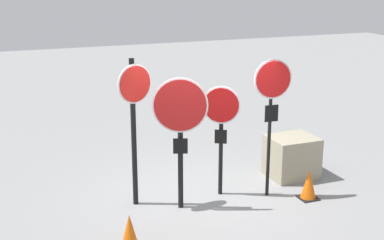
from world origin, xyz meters
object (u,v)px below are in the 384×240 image
at_px(stop_sign_0, 134,110).
at_px(stop_sign_1, 180,120).
at_px(stop_sign_3, 272,97).
at_px(traffic_cone_0, 130,233).
at_px(traffic_cone_1, 309,184).
at_px(stop_sign_2, 221,120).
at_px(storage_crate, 292,157).

height_order(stop_sign_0, stop_sign_1, stop_sign_0).
bearing_deg(stop_sign_3, traffic_cone_0, -156.41).
distance_m(stop_sign_1, stop_sign_3, 1.69).
height_order(traffic_cone_0, traffic_cone_1, traffic_cone_0).
bearing_deg(stop_sign_0, stop_sign_2, -25.81).
bearing_deg(storage_crate, stop_sign_1, -166.98).
bearing_deg(stop_sign_3, traffic_cone_1, -25.94).
bearing_deg(traffic_cone_1, stop_sign_1, 168.70).
bearing_deg(traffic_cone_1, stop_sign_3, 149.20).
xyz_separation_m(stop_sign_2, stop_sign_3, (0.80, -0.37, 0.43)).
xyz_separation_m(stop_sign_1, storage_crate, (2.58, 0.60, -1.18)).
relative_size(stop_sign_1, stop_sign_2, 1.13).
bearing_deg(stop_sign_2, stop_sign_0, -156.97).
bearing_deg(stop_sign_2, stop_sign_3, 3.97).
bearing_deg(traffic_cone_1, storage_crate, 74.77).
distance_m(stop_sign_2, stop_sign_3, 0.98).
bearing_deg(traffic_cone_0, traffic_cone_1, 9.79).
distance_m(stop_sign_2, traffic_cone_0, 2.72).
relative_size(stop_sign_0, storage_crate, 2.85).
relative_size(stop_sign_1, traffic_cone_0, 4.07).
relative_size(traffic_cone_0, storage_crate, 0.62).
relative_size(stop_sign_1, stop_sign_3, 0.91).
height_order(stop_sign_0, stop_sign_2, stop_sign_0).
bearing_deg(stop_sign_3, storage_crate, 41.91).
xyz_separation_m(stop_sign_3, traffic_cone_1, (0.62, -0.37, -1.60)).
height_order(stop_sign_3, storage_crate, stop_sign_3).
bearing_deg(stop_sign_2, traffic_cone_0, -118.08).
distance_m(stop_sign_0, traffic_cone_0, 2.15).
xyz_separation_m(stop_sign_1, stop_sign_2, (0.87, 0.28, -0.16)).
distance_m(traffic_cone_0, traffic_cone_1, 3.53).
relative_size(stop_sign_2, traffic_cone_1, 3.72).
relative_size(traffic_cone_0, traffic_cone_1, 1.03).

